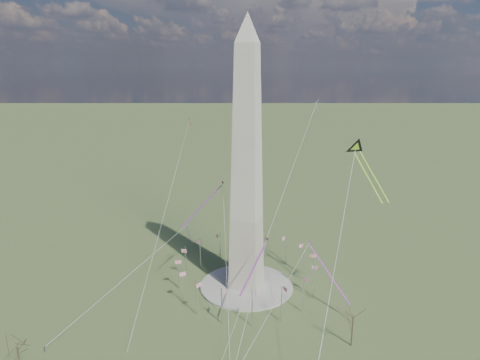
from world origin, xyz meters
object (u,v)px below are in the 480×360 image
(tree_near, at_px, (353,314))
(person_west, at_px, (45,349))
(kite_delta_black, at_px, (357,150))
(washington_monument, at_px, (247,167))

(tree_near, bearing_deg, person_west, -158.82)
(tree_near, height_order, person_west, tree_near)
(tree_near, relative_size, kite_delta_black, 0.74)
(person_west, bearing_deg, tree_near, -121.16)
(tree_near, xyz_separation_m, kite_delta_black, (-4.41, 32.73, 44.06))
(washington_monument, xyz_separation_m, person_west, (-44.86, -57.38, -47.08))
(washington_monument, height_order, kite_delta_black, washington_monument)
(person_west, bearing_deg, kite_delta_black, -103.50)
(person_west, height_order, kite_delta_black, kite_delta_black)
(kite_delta_black, bearing_deg, tree_near, 61.65)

